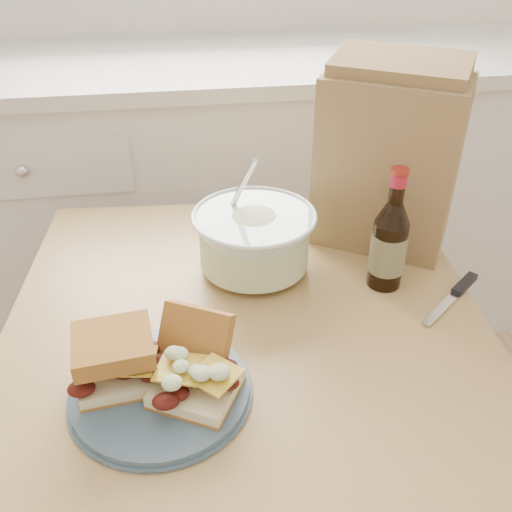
{
  "coord_description": "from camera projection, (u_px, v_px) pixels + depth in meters",
  "views": [
    {
      "loc": [
        -0.11,
        -0.02,
        1.37
      ],
      "look_at": [
        0.02,
        0.84,
        0.79
      ],
      "focal_mm": 40.0,
      "sensor_mm": 36.0,
      "label": 1
    }
  ],
  "objects": [
    {
      "name": "plate",
      "position": [
        161.0,
        391.0,
        0.87
      ],
      "size": [
        0.27,
        0.27,
        0.02
      ],
      "primitive_type": "cylinder",
      "color": "#41586A",
      "rests_on": "dining_table"
    },
    {
      "name": "beer_bottle",
      "position": [
        389.0,
        243.0,
        1.06
      ],
      "size": [
        0.07,
        0.07,
        0.24
      ],
      "rotation": [
        0.0,
        0.0,
        -0.19
      ],
      "color": "black",
      "rests_on": "dining_table"
    },
    {
      "name": "sandwich_right",
      "position": [
        195.0,
        366.0,
        0.85
      ],
      "size": [
        0.15,
        0.2,
        0.1
      ],
      "rotation": [
        0.0,
        0.0,
        -0.5
      ],
      "color": "beige",
      "rests_on": "plate"
    },
    {
      "name": "paper_bag",
      "position": [
        388.0,
        162.0,
        1.16
      ],
      "size": [
        0.32,
        0.29,
        0.35
      ],
      "primitive_type": "cube",
      "rotation": [
        0.0,
        0.0,
        -0.55
      ],
      "color": "#967749",
      "rests_on": "dining_table"
    },
    {
      "name": "dining_table",
      "position": [
        246.0,
        357.0,
        1.09
      ],
      "size": [
        0.92,
        0.92,
        0.71
      ],
      "rotation": [
        0.0,
        0.0,
        -0.08
      ],
      "color": "tan",
      "rests_on": "ground"
    },
    {
      "name": "coleslaw_bowl",
      "position": [
        254.0,
        242.0,
        1.12
      ],
      "size": [
        0.24,
        0.24,
        0.24
      ],
      "color": "silver",
      "rests_on": "dining_table"
    },
    {
      "name": "knife",
      "position": [
        459.0,
        290.0,
        1.08
      ],
      "size": [
        0.16,
        0.14,
        0.01
      ],
      "rotation": [
        0.0,
        0.0,
        0.69
      ],
      "color": "silver",
      "rests_on": "dining_table"
    },
    {
      "name": "sandwich_left",
      "position": [
        115.0,
        358.0,
        0.85
      ],
      "size": [
        0.13,
        0.12,
        0.09
      ],
      "rotation": [
        0.0,
        0.0,
        0.11
      ],
      "color": "beige",
      "rests_on": "plate"
    },
    {
      "name": "cabinet_run",
      "position": [
        211.0,
        198.0,
        1.93
      ],
      "size": [
        2.5,
        0.64,
        0.94
      ],
      "color": "silver",
      "rests_on": "ground"
    }
  ]
}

